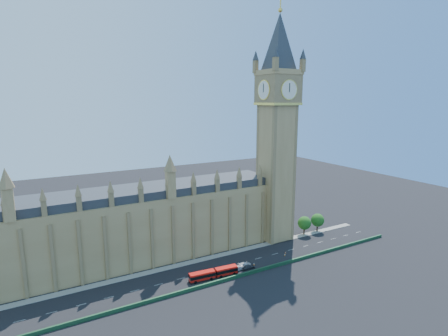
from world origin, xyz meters
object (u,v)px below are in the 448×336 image
red_bus (214,273)px  car_silver (239,268)px  car_white (245,264)px  car_grey (248,267)px

red_bus → car_silver: size_ratio=3.66×
car_white → car_silver: bearing=117.4°
car_silver → car_white: 3.90m
red_bus → car_silver: bearing=7.5°
red_bus → car_white: bearing=13.1°
car_grey → car_silver: bearing=76.7°
car_grey → car_silver: 3.64m
red_bus → car_white: 14.18m
red_bus → car_grey: size_ratio=3.67×
red_bus → car_silver: 10.47m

